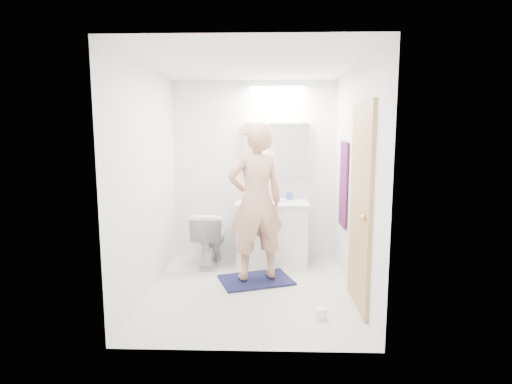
{
  "coord_description": "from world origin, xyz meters",
  "views": [
    {
      "loc": [
        0.18,
        -4.21,
        1.7
      ],
      "look_at": [
        0.05,
        0.25,
        1.05
      ],
      "focal_mm": 28.25,
      "sensor_mm": 36.0,
      "label": 1
    }
  ],
  "objects_px": {
    "vanity_cabinet": "(272,234)",
    "toothbrush_cup": "(289,196)",
    "toilet": "(210,238)",
    "soap_bottle_b": "(256,193)",
    "person": "(256,202)",
    "toilet_paper_roll": "(321,313)",
    "soap_bottle_a": "(245,191)",
    "medicine_cabinet": "(277,149)"
  },
  "relations": [
    {
      "from": "medicine_cabinet",
      "to": "soap_bottle_a",
      "type": "relative_size",
      "value": 3.94
    },
    {
      "from": "person",
      "to": "toilet_paper_roll",
      "type": "height_order",
      "value": "person"
    },
    {
      "from": "person",
      "to": "soap_bottle_b",
      "type": "distance_m",
      "value": 0.87
    },
    {
      "from": "vanity_cabinet",
      "to": "toothbrush_cup",
      "type": "height_order",
      "value": "toothbrush_cup"
    },
    {
      "from": "medicine_cabinet",
      "to": "toilet",
      "type": "bearing_deg",
      "value": -159.47
    },
    {
      "from": "medicine_cabinet",
      "to": "vanity_cabinet",
      "type": "bearing_deg",
      "value": -106.55
    },
    {
      "from": "vanity_cabinet",
      "to": "soap_bottle_b",
      "type": "height_order",
      "value": "soap_bottle_b"
    },
    {
      "from": "toilet",
      "to": "person",
      "type": "height_order",
      "value": "person"
    },
    {
      "from": "person",
      "to": "vanity_cabinet",
      "type": "bearing_deg",
      "value": -124.51
    },
    {
      "from": "toothbrush_cup",
      "to": "toilet_paper_roll",
      "type": "xyz_separation_m",
      "value": [
        0.2,
        -1.79,
        -0.82
      ]
    },
    {
      "from": "toothbrush_cup",
      "to": "vanity_cabinet",
      "type": "bearing_deg",
      "value": -145.8
    },
    {
      "from": "vanity_cabinet",
      "to": "medicine_cabinet",
      "type": "height_order",
      "value": "medicine_cabinet"
    },
    {
      "from": "vanity_cabinet",
      "to": "soap_bottle_a",
      "type": "height_order",
      "value": "soap_bottle_a"
    },
    {
      "from": "soap_bottle_b",
      "to": "soap_bottle_a",
      "type": "bearing_deg",
      "value": -168.24
    },
    {
      "from": "soap_bottle_b",
      "to": "toothbrush_cup",
      "type": "relative_size",
      "value": 1.78
    },
    {
      "from": "vanity_cabinet",
      "to": "soap_bottle_b",
      "type": "distance_m",
      "value": 0.59
    },
    {
      "from": "medicine_cabinet",
      "to": "soap_bottle_b",
      "type": "height_order",
      "value": "medicine_cabinet"
    },
    {
      "from": "toilet",
      "to": "toothbrush_cup",
      "type": "bearing_deg",
      "value": -163.47
    },
    {
      "from": "toilet_paper_roll",
      "to": "person",
      "type": "bearing_deg",
      "value": 123.7
    },
    {
      "from": "person",
      "to": "soap_bottle_b",
      "type": "relative_size",
      "value": 10.02
    },
    {
      "from": "vanity_cabinet",
      "to": "toothbrush_cup",
      "type": "relative_size",
      "value": 9.02
    },
    {
      "from": "toilet_paper_roll",
      "to": "soap_bottle_a",
      "type": "bearing_deg",
      "value": 114.11
    },
    {
      "from": "vanity_cabinet",
      "to": "person",
      "type": "relative_size",
      "value": 0.51
    },
    {
      "from": "toilet_paper_roll",
      "to": "soap_bottle_b",
      "type": "bearing_deg",
      "value": 109.83
    },
    {
      "from": "soap_bottle_b",
      "to": "toothbrush_cup",
      "type": "bearing_deg",
      "value": -2.54
    },
    {
      "from": "medicine_cabinet",
      "to": "toilet_paper_roll",
      "type": "height_order",
      "value": "medicine_cabinet"
    },
    {
      "from": "soap_bottle_b",
      "to": "toothbrush_cup",
      "type": "xyz_separation_m",
      "value": [
        0.45,
        -0.02,
        -0.04
      ]
    },
    {
      "from": "medicine_cabinet",
      "to": "soap_bottle_b",
      "type": "distance_m",
      "value": 0.65
    },
    {
      "from": "toilet",
      "to": "toilet_paper_roll",
      "type": "xyz_separation_m",
      "value": [
        1.24,
        -1.52,
        -0.3
      ]
    },
    {
      "from": "toothbrush_cup",
      "to": "toilet_paper_roll",
      "type": "height_order",
      "value": "toothbrush_cup"
    },
    {
      "from": "soap_bottle_a",
      "to": "soap_bottle_b",
      "type": "xyz_separation_m",
      "value": [
        0.14,
        0.03,
        -0.02
      ]
    },
    {
      "from": "toothbrush_cup",
      "to": "soap_bottle_a",
      "type": "bearing_deg",
      "value": -179.04
    },
    {
      "from": "medicine_cabinet",
      "to": "toothbrush_cup",
      "type": "distance_m",
      "value": 0.66
    },
    {
      "from": "soap_bottle_a",
      "to": "toothbrush_cup",
      "type": "height_order",
      "value": "soap_bottle_a"
    },
    {
      "from": "person",
      "to": "soap_bottle_b",
      "type": "xyz_separation_m",
      "value": [
        -0.03,
        0.87,
        -0.03
      ]
    },
    {
      "from": "soap_bottle_a",
      "to": "toilet_paper_roll",
      "type": "bearing_deg",
      "value": -65.89
    },
    {
      "from": "toilet",
      "to": "soap_bottle_b",
      "type": "xyz_separation_m",
      "value": [
        0.59,
        0.3,
        0.55
      ]
    },
    {
      "from": "soap_bottle_b",
      "to": "toilet",
      "type": "bearing_deg",
      "value": -153.48
    },
    {
      "from": "vanity_cabinet",
      "to": "person",
      "type": "distance_m",
      "value": 0.9
    },
    {
      "from": "medicine_cabinet",
      "to": "toilet_paper_roll",
      "type": "distance_m",
      "value": 2.37
    },
    {
      "from": "toothbrush_cup",
      "to": "medicine_cabinet",
      "type": "bearing_deg",
      "value": 163.88
    },
    {
      "from": "soap_bottle_b",
      "to": "toilet_paper_roll",
      "type": "height_order",
      "value": "soap_bottle_b"
    }
  ]
}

